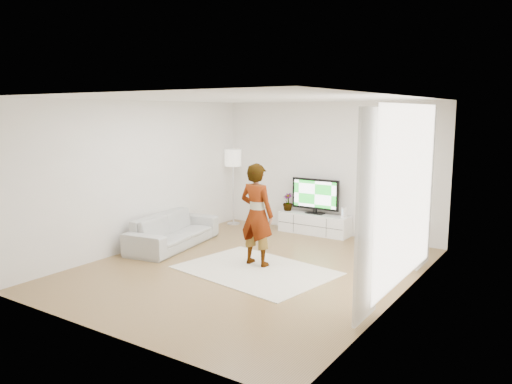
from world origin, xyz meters
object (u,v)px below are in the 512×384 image
Objects in this scene: media_console at (314,224)px; floor_lamp at (233,161)px; television at (315,195)px; player at (257,215)px; sofa at (173,230)px; rug at (256,270)px.

floor_lamp is (-2.00, -0.19, 1.25)m from media_console.
media_console is at bearing -90.00° from television.
media_console is 1.43× the size of television.
floor_lamp is at bearing -44.34° from player.
sofa is (-1.84, -2.41, 0.10)m from media_console.
television is 0.62× the size of player.
media_console reaches higher than rug.
sofa is at bearing 169.75° from rug.
rug is (0.34, -2.83, -0.84)m from television.
player is at bearing -85.78° from television.
television is 0.62× the size of floor_lamp.
media_console is at bearing 96.96° from rug.
television is at bearing -46.43° from sofa.
television is at bearing 6.29° from floor_lamp.
rug is 1.39× the size of player.
player is at bearing -46.94° from floor_lamp.
media_console is 3.03m from sofa.
television is 2.57m from player.
player is at bearing -103.05° from sofa.
sofa is at bearing -85.76° from floor_lamp.
television is 0.50× the size of sofa.
player reaches higher than floor_lamp.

